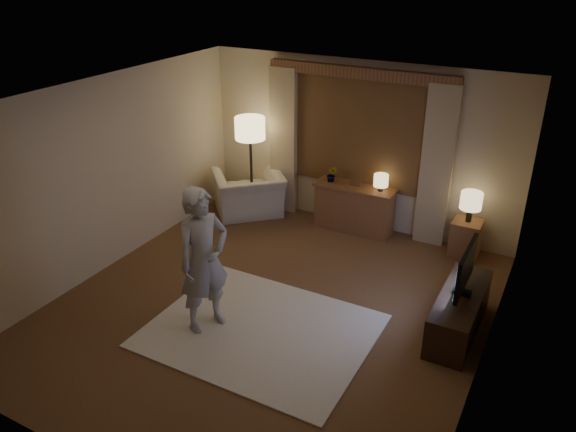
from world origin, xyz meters
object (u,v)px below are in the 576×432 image
Objects in this scene: sideboard at (354,209)px; person at (204,260)px; side_table at (465,239)px; armchair at (249,194)px; tv_stand at (459,313)px.

sideboard is 3.25m from person.
side_table is (1.73, -0.05, -0.07)m from sideboard.
person is at bearing -99.82° from sideboard.
sideboard is 1.09× the size of armchair.
person is (1.22, -2.89, 0.53)m from armchair.
armchair is 4.15m from tv_stand.
armchair is at bearing -171.24° from sideboard.
armchair is (-1.77, -0.27, 0.01)m from sideboard.
side_table reaches higher than tv_stand.
armchair reaches higher than side_table.
armchair reaches higher than sideboard.
tv_stand is 0.81× the size of person.
armchair is at bearing -176.37° from side_table.
person reaches higher than side_table.
armchair is at bearing 157.40° from tv_stand.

